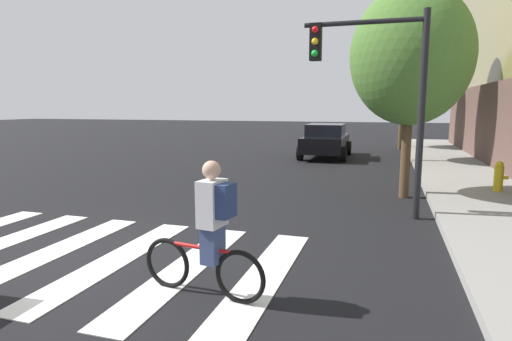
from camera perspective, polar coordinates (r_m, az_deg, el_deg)
The scene contains 9 objects.
ground_plane at distance 7.27m, azimuth -22.31°, elevation -10.58°, with size 120.00×120.00×0.00m, color black.
crosswalk_stripes at distance 7.26m, azimuth -22.16°, elevation -10.56°, with size 6.39×3.85×0.01m.
sedan_mid at distance 19.55m, azimuth 9.41°, elevation 4.05°, with size 2.13×4.44×1.53m.
cyclist at distance 5.13m, azimuth -6.20°, elevation -8.06°, with size 1.70×0.39×1.69m.
traffic_light_near at distance 9.15m, azimuth 16.37°, elevation 11.72°, with size 2.47×0.28×4.20m.
fire_hydrant at distance 12.52m, azimuth 29.94°, elevation -0.71°, with size 0.33×0.22×0.78m.
street_tree_near at distance 11.35m, azimuth 20.18°, elevation 14.26°, with size 2.94×2.94×5.23m.
street_tree_mid at distance 18.28m, azimuth 20.04°, elevation 14.50°, with size 3.62×3.62×6.43m.
street_tree_far at distance 24.30m, azimuth 19.26°, elevation 11.79°, with size 3.21×3.21×5.70m.
Camera 1 is at (4.47, -5.25, 2.31)m, focal length 29.65 mm.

